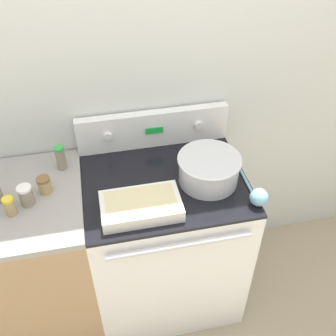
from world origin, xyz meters
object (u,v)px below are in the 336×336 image
(casserole_dish, at_px, (141,206))
(spice_jar_yellow_cap, at_px, (10,206))
(ladle, at_px, (258,196))
(spice_jar_white_cap, at_px, (26,195))
(spice_jar_green_cap, at_px, (61,158))
(mixing_bowl, at_px, (209,168))
(spice_jar_brown_cap, at_px, (44,185))

(casserole_dish, relative_size, spice_jar_yellow_cap, 3.81)
(ladle, distance_m, spice_jar_white_cap, 1.01)
(spice_jar_green_cap, xyz_separation_m, spice_jar_white_cap, (-0.15, -0.21, -0.01))
(mixing_bowl, bearing_deg, spice_jar_green_cap, 161.90)
(spice_jar_yellow_cap, bearing_deg, spice_jar_brown_cap, 38.94)
(spice_jar_white_cap, bearing_deg, casserole_dish, -15.91)
(mixing_bowl, relative_size, ladle, 0.99)
(spice_jar_yellow_cap, bearing_deg, spice_jar_white_cap, 37.36)
(mixing_bowl, height_order, spice_jar_white_cap, mixing_bowl)
(ladle, height_order, spice_jar_white_cap, spice_jar_white_cap)
(casserole_dish, bearing_deg, spice_jar_green_cap, 133.37)
(spice_jar_green_cap, relative_size, spice_jar_brown_cap, 1.61)
(ladle, relative_size, spice_jar_yellow_cap, 3.31)
(spice_jar_brown_cap, bearing_deg, spice_jar_green_cap, 63.04)
(casserole_dish, height_order, spice_jar_white_cap, spice_jar_white_cap)
(mixing_bowl, bearing_deg, spice_jar_white_cap, 179.55)
(mixing_bowl, relative_size, casserole_dish, 0.86)
(spice_jar_green_cap, xyz_separation_m, spice_jar_yellow_cap, (-0.21, -0.26, -0.02))
(mixing_bowl, height_order, spice_jar_green_cap, spice_jar_green_cap)
(spice_jar_white_cap, bearing_deg, mixing_bowl, -0.45)
(mixing_bowl, height_order, ladle, mixing_bowl)
(casserole_dish, bearing_deg, spice_jar_brown_cap, 153.80)
(spice_jar_green_cap, relative_size, spice_jar_yellow_cap, 1.40)
(ladle, bearing_deg, spice_jar_yellow_cap, 172.39)
(mixing_bowl, bearing_deg, spice_jar_brown_cap, 174.69)
(ladle, bearing_deg, spice_jar_brown_cap, 164.60)
(casserole_dish, xyz_separation_m, spice_jar_yellow_cap, (-0.55, 0.09, 0.02))
(ladle, xyz_separation_m, spice_jar_brown_cap, (-0.92, 0.25, 0.01))
(spice_jar_yellow_cap, bearing_deg, spice_jar_green_cap, 50.64)
(ladle, xyz_separation_m, spice_jar_yellow_cap, (-1.06, 0.14, 0.02))
(casserole_dish, height_order, spice_jar_brown_cap, spice_jar_brown_cap)
(mixing_bowl, relative_size, spice_jar_brown_cap, 3.76)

